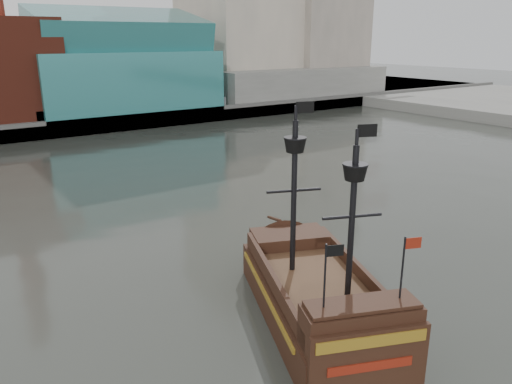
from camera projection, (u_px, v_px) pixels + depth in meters
ground at (428, 316)px, 26.72m from camera, size 400.00×400.00×0.00m
promenade_far at (37, 107)px, 98.50m from camera, size 220.00×60.00×2.00m
seawall at (81, 127)px, 75.30m from camera, size 220.00×1.00×2.60m
crane_a at (361, 17)px, 128.16m from camera, size 22.50×4.00×32.25m
crane_b at (358, 32)px, 142.29m from camera, size 19.10×4.00×26.25m
pirate_ship at (317, 304)px, 25.81m from camera, size 10.51×16.79×12.10m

